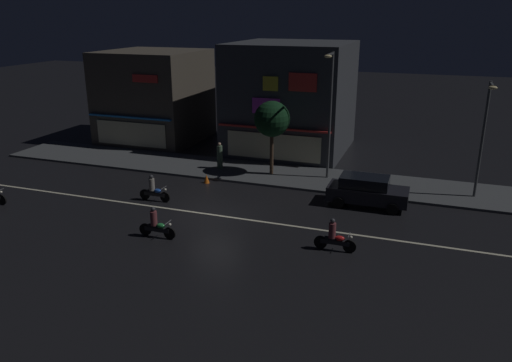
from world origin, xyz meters
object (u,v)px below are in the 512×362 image
at_px(streetlamp_mid, 484,130).
at_px(parked_car_near_kerb, 367,191).
at_px(motorcycle_lead, 156,225).
at_px(motorcycle_following, 154,190).
at_px(traffic_cone, 207,179).
at_px(motorcycle_opposite_lane, 334,237).
at_px(streetlamp_west, 330,107).
at_px(pedestrian_on_sidewalk, 220,157).

bearing_deg(streetlamp_mid, parked_car_near_kerb, -152.73).
bearing_deg(motorcycle_lead, motorcycle_following, -50.72).
height_order(motorcycle_lead, motorcycle_following, same).
bearing_deg(traffic_cone, parked_car_near_kerb, -3.30).
relative_size(streetlamp_mid, motorcycle_lead, 3.43).
distance_m(parked_car_near_kerb, motorcycle_opposite_lane, 6.07).
bearing_deg(motorcycle_opposite_lane, streetlamp_mid, -123.48).
distance_m(streetlamp_mid, motorcycle_opposite_lane, 11.45).
distance_m(motorcycle_opposite_lane, traffic_cone, 11.40).
xyz_separation_m(streetlamp_mid, traffic_cone, (-15.56, -2.35, -3.75)).
bearing_deg(motorcycle_opposite_lane, motorcycle_lead, 11.45).
distance_m(motorcycle_following, traffic_cone, 4.11).
bearing_deg(traffic_cone, streetlamp_west, 23.41).
relative_size(motorcycle_following, traffic_cone, 3.45).
distance_m(streetlamp_mid, parked_car_near_kerb, 7.12).
relative_size(motorcycle_lead, traffic_cone, 3.45).
xyz_separation_m(pedestrian_on_sidewalk, motorcycle_opposite_lane, (9.54, -9.29, -0.33)).
distance_m(parked_car_near_kerb, motorcycle_following, 11.82).
height_order(streetlamp_mid, pedestrian_on_sidewalk, streetlamp_mid).
bearing_deg(streetlamp_west, motorcycle_opposite_lane, -76.25).
xyz_separation_m(parked_car_near_kerb, motorcycle_opposite_lane, (-0.60, -6.03, -0.24)).
relative_size(pedestrian_on_sidewalk, traffic_cone, 3.25).
bearing_deg(motorcycle_following, motorcycle_opposite_lane, -15.63).
xyz_separation_m(pedestrian_on_sidewalk, motorcycle_following, (-1.22, -6.50, -0.33)).
xyz_separation_m(pedestrian_on_sidewalk, motorcycle_lead, (1.38, -10.72, -0.33)).
xyz_separation_m(streetlamp_mid, motorcycle_lead, (-14.43, -10.38, -3.39)).
distance_m(streetlamp_mid, pedestrian_on_sidewalk, 16.11).
xyz_separation_m(streetlamp_west, parked_car_near_kerb, (2.95, -3.57, -3.81)).
relative_size(streetlamp_west, motorcycle_following, 4.10).
bearing_deg(parked_car_near_kerb, streetlamp_west, -50.43).
relative_size(streetlamp_west, motorcycle_opposite_lane, 4.10).
height_order(streetlamp_mid, parked_car_near_kerb, streetlamp_mid).
relative_size(parked_car_near_kerb, motorcycle_following, 2.26).
xyz_separation_m(motorcycle_lead, traffic_cone, (-1.13, 8.03, -0.36)).
xyz_separation_m(streetlamp_mid, pedestrian_on_sidewalk, (-15.82, 0.33, -3.06)).
height_order(parked_car_near_kerb, motorcycle_following, parked_car_near_kerb).
distance_m(pedestrian_on_sidewalk, traffic_cone, 2.78).
bearing_deg(motorcycle_opposite_lane, streetlamp_west, -74.72).
bearing_deg(traffic_cone, motorcycle_following, -111.12).
distance_m(motorcycle_following, motorcycle_opposite_lane, 11.12).
bearing_deg(streetlamp_west, parked_car_near_kerb, -50.43).
relative_size(motorcycle_opposite_lane, traffic_cone, 3.45).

